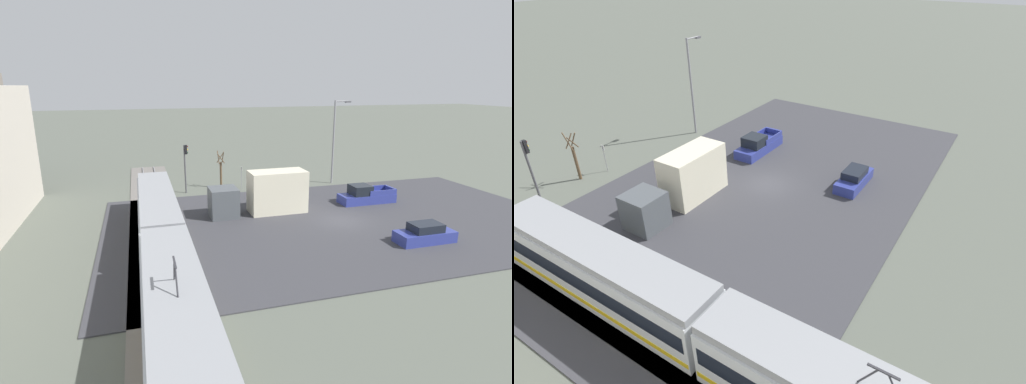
% 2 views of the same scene
% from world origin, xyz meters
% --- Properties ---
extents(ground_plane, '(320.00, 320.00, 0.00)m').
position_xyz_m(ground_plane, '(0.00, 0.00, 0.00)').
color(ground_plane, '#565B51').
extents(road_surface, '(22.15, 38.27, 0.08)m').
position_xyz_m(road_surface, '(0.00, 0.00, 0.04)').
color(road_surface, '#38383D').
rests_on(road_surface, ground).
extents(rail_bed, '(54.66, 4.40, 0.22)m').
position_xyz_m(rail_bed, '(0.00, 14.85, 0.05)').
color(rail_bed, slate).
rests_on(rail_bed, ground).
extents(light_rail_tram, '(29.21, 2.79, 4.47)m').
position_xyz_m(light_rail_tram, '(-6.49, 14.85, 1.70)').
color(light_rail_tram, silver).
rests_on(light_rail_tram, ground).
extents(box_truck, '(2.42, 8.57, 3.70)m').
position_xyz_m(box_truck, '(3.84, 5.55, 1.79)').
color(box_truck, '#4C5156').
rests_on(box_truck, ground).
extents(pickup_truck, '(1.95, 5.38, 1.77)m').
position_xyz_m(pickup_truck, '(4.05, -4.73, 0.75)').
color(pickup_truck, navy).
rests_on(pickup_truck, ground).
extents(sedan_car_0, '(1.71, 4.33, 1.42)m').
position_xyz_m(sedan_car_0, '(-5.91, -3.52, 0.67)').
color(sedan_car_0, navy).
rests_on(sedan_car_0, ground).
extents(traffic_light_pole, '(0.28, 0.47, 5.07)m').
position_xyz_m(traffic_light_pole, '(12.74, 11.33, 3.30)').
color(traffic_light_pole, '#47474C').
rests_on(traffic_light_pole, ground).
extents(street_tree, '(0.98, 0.82, 4.12)m').
position_xyz_m(street_tree, '(13.70, 7.43, 1.87)').
color(street_tree, brown).
rests_on(street_tree, ground).
extents(street_lamp_near_crossing, '(0.36, 1.95, 9.38)m').
position_xyz_m(street_lamp_near_crossing, '(12.27, -5.46, 5.33)').
color(street_lamp_near_crossing, gray).
rests_on(street_lamp_near_crossing, ground).
extents(no_parking_sign, '(0.32, 0.08, 2.40)m').
position_xyz_m(no_parking_sign, '(12.95, 5.30, 1.46)').
color(no_parking_sign, gray).
rests_on(no_parking_sign, ground).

